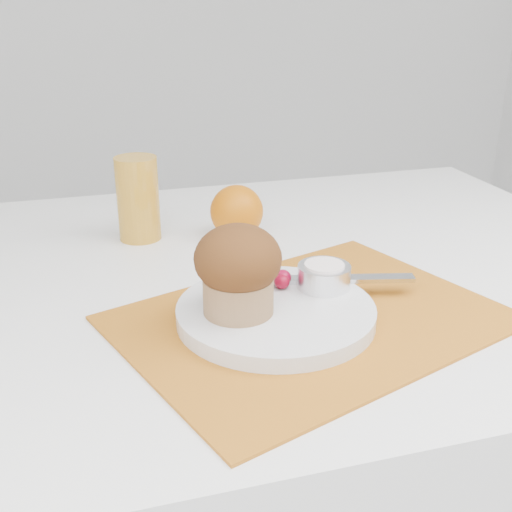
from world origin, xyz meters
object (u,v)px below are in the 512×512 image
object	(u,v)px
table	(225,490)
plate	(276,313)
orange	(237,212)
muffin	(238,269)
juice_glass	(138,199)

from	to	relation	value
table	plate	bearing A→B (deg)	-79.94
plate	orange	world-z (taller)	orange
muffin	plate	bearing A→B (deg)	2.33
orange	table	bearing A→B (deg)	-114.58
muffin	juice_glass	bearing A→B (deg)	102.74
table	juice_glass	size ratio (longest dim) A/B	9.58
plate	orange	bearing A→B (deg)	84.41
juice_glass	muffin	xyz separation A→B (m)	(0.07, -0.31, 0.01)
plate	muffin	bearing A→B (deg)	-177.67
table	orange	bearing A→B (deg)	65.42
juice_glass	muffin	world-z (taller)	juice_glass
juice_glass	muffin	distance (m)	0.32
table	plate	size ratio (longest dim) A/B	5.36
orange	muffin	bearing A→B (deg)	-104.21
table	plate	distance (m)	0.42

